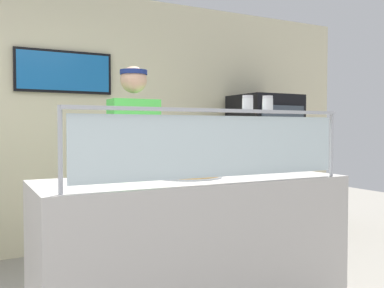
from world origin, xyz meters
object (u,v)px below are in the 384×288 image
Objects in this scene: drink_fridge at (265,166)px; worker_figure at (135,162)px; pizza_server at (188,172)px; parmesan_shaker at (248,103)px; pepper_flake_shaker at (268,104)px; pizza_tray at (188,175)px.

worker_figure is at bearing -155.74° from drink_fridge.
parmesan_shaker is at bearing -57.24° from pizza_server.
pepper_flake_shaker is (0.15, -0.00, 0.00)m from parmesan_shaker.
pizza_tray is 0.62m from parmesan_shaker.
pizza_tray is at bearing -80.55° from worker_figure.
pepper_flake_shaker reaches higher than parmesan_shaker.
drink_fridge reaches higher than pepper_flake_shaker.
worker_figure reaches higher than pizza_tray.
pizza_server is (-0.01, -0.02, 0.02)m from pizza_tray.
pizza_tray is 0.71m from worker_figure.
drink_fridge is at bearing 53.13° from pepper_flake_shaker.
worker_figure is at bearing 97.05° from pizza_server.
pepper_flake_shaker is (0.38, -0.34, 0.44)m from pizza_server.
pizza_tray is at bearing 63.74° from pizza_server.
pepper_flake_shaker is at bearing -44.03° from pizza_tray.
pepper_flake_shaker is 2.49m from drink_fridge.
drink_fridge is (1.94, 0.87, -0.17)m from worker_figure.
drink_fridge is (1.83, 1.59, -0.16)m from pizza_server.
pizza_server is at bearing 124.18° from parmesan_shaker.
pizza_tray is 5.06× the size of pepper_flake_shaker.
pizza_server is 3.29× the size of parmesan_shaker.
parmesan_shaker is 0.96× the size of pepper_flake_shaker.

